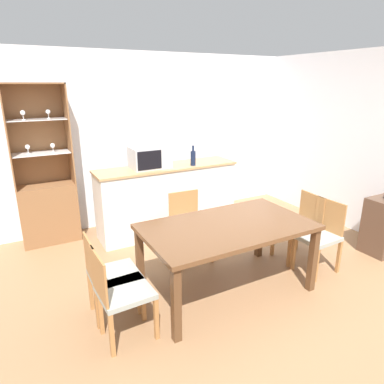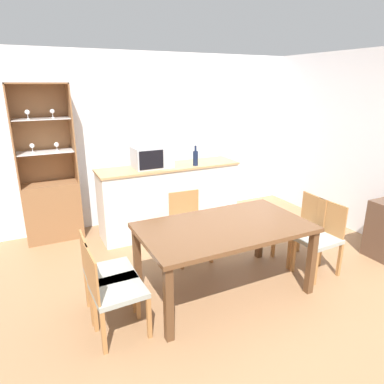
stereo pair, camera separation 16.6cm
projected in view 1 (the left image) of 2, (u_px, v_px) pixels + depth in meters
name	position (u px, v px, depth m)	size (l,w,h in m)	color
ground_plane	(240.00, 301.00, 3.45)	(18.00, 18.00, 0.00)	#936B47
wall_back	(142.00, 139.00, 5.27)	(6.80, 0.06, 2.55)	silver
kitchen_counter	(168.00, 199.00, 4.98)	(2.04, 0.53, 0.99)	silver
display_cabinet	(47.00, 200.00, 4.63)	(0.74, 0.38, 2.11)	brown
dining_table	(227.00, 232.00, 3.46)	(1.70, 0.98, 0.75)	brown
dining_chair_side_left_far	(110.00, 275.00, 3.12)	(0.43, 0.43, 0.83)	#999E93
dining_chair_head_far	(189.00, 225.00, 4.21)	(0.45, 0.45, 0.83)	#999E93
dining_chair_side_right_near	(318.00, 235.00, 3.94)	(0.45, 0.45, 0.83)	#999E93
dining_chair_side_left_near	(120.00, 292.00, 2.87)	(0.45, 0.45, 0.83)	#999E93
dining_chair_side_right_far	(300.00, 226.00, 4.19)	(0.46, 0.46, 0.83)	#999E93
microwave	(150.00, 157.00, 4.69)	(0.52, 0.37, 0.29)	#B7BABF
wine_bottle	(193.00, 158.00, 4.83)	(0.07, 0.07, 0.28)	#141E38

